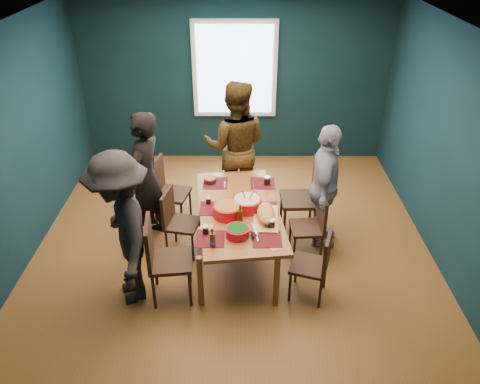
# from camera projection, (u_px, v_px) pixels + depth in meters

# --- Properties ---
(room) EXTENTS (5.01, 5.01, 2.71)m
(room) POSITION_uv_depth(u_px,v_px,m) (232.00, 137.00, 5.65)
(room) COLOR brown
(room) RESTS_ON ground
(dining_table) EXTENTS (1.13, 1.94, 0.70)m
(dining_table) POSITION_uv_depth(u_px,v_px,m) (239.00, 213.00, 5.54)
(dining_table) COLOR brown
(dining_table) RESTS_ON floor
(chair_left_far) EXTENTS (0.51, 0.51, 0.94)m
(chair_left_far) POSITION_uv_depth(u_px,v_px,m) (165.00, 187.00, 6.24)
(chair_left_far) COLOR #321F10
(chair_left_far) RESTS_ON floor
(chair_left_mid) EXTENTS (0.46, 0.46, 0.86)m
(chair_left_mid) POSITION_uv_depth(u_px,v_px,m) (176.00, 217.00, 5.70)
(chair_left_mid) COLOR #321F10
(chair_left_mid) RESTS_ON floor
(chair_left_near) EXTENTS (0.50, 0.50, 0.99)m
(chair_left_near) POSITION_uv_depth(u_px,v_px,m) (161.00, 255.00, 4.96)
(chair_left_near) COLOR #321F10
(chair_left_near) RESTS_ON floor
(chair_right_far) EXTENTS (0.48, 0.48, 1.04)m
(chair_right_far) POSITION_uv_depth(u_px,v_px,m) (307.00, 193.00, 6.01)
(chair_right_far) COLOR #321F10
(chair_right_far) RESTS_ON floor
(chair_right_mid) EXTENTS (0.41, 0.41, 0.85)m
(chair_right_mid) POSITION_uv_depth(u_px,v_px,m) (314.00, 222.00, 5.63)
(chair_right_mid) COLOR #321F10
(chair_right_mid) RESTS_ON floor
(chair_right_near) EXTENTS (0.48, 0.48, 0.85)m
(chair_right_near) POSITION_uv_depth(u_px,v_px,m) (317.00, 261.00, 5.00)
(chair_right_near) COLOR #321F10
(chair_right_near) RESTS_ON floor
(person_far_left) EXTENTS (0.58, 0.73, 1.74)m
(person_far_left) POSITION_uv_depth(u_px,v_px,m) (146.00, 179.00, 5.77)
(person_far_left) COLOR black
(person_far_left) RESTS_ON floor
(person_back) EXTENTS (0.96, 0.78, 1.85)m
(person_back) POSITION_uv_depth(u_px,v_px,m) (235.00, 146.00, 6.45)
(person_back) COLOR black
(person_back) RESTS_ON floor
(person_right) EXTENTS (0.57, 1.01, 1.62)m
(person_right) POSITION_uv_depth(u_px,v_px,m) (325.00, 187.00, 5.71)
(person_right) COLOR white
(person_right) RESTS_ON floor
(person_near_left) EXTENTS (1.02, 1.29, 1.76)m
(person_near_left) POSITION_uv_depth(u_px,v_px,m) (122.00, 230.00, 4.83)
(person_near_left) COLOR black
(person_near_left) RESTS_ON floor
(bowl_salad) EXTENTS (0.33, 0.33, 0.14)m
(bowl_salad) POSITION_uv_depth(u_px,v_px,m) (228.00, 210.00, 5.34)
(bowl_salad) COLOR red
(bowl_salad) RESTS_ON dining_table
(bowl_dumpling) EXTENTS (0.34, 0.34, 0.32)m
(bowl_dumpling) POSITION_uv_depth(u_px,v_px,m) (247.00, 203.00, 5.46)
(bowl_dumpling) COLOR red
(bowl_dumpling) RESTS_ON dining_table
(bowl_herbs) EXTENTS (0.26, 0.26, 0.11)m
(bowl_herbs) POSITION_uv_depth(u_px,v_px,m) (238.00, 232.00, 5.01)
(bowl_herbs) COLOR red
(bowl_herbs) RESTS_ON dining_table
(cutting_board) EXTENTS (0.34, 0.68, 0.15)m
(cutting_board) POSITION_uv_depth(u_px,v_px,m) (266.00, 215.00, 5.27)
(cutting_board) COLOR tan
(cutting_board) RESTS_ON dining_table
(small_bowl) EXTENTS (0.16, 0.16, 0.07)m
(small_bowl) POSITION_uv_depth(u_px,v_px,m) (210.00, 180.00, 6.02)
(small_bowl) COLOR black
(small_bowl) RESTS_ON dining_table
(beer_bottle_a) EXTENTS (0.06, 0.06, 0.23)m
(beer_bottle_a) POSITION_uv_depth(u_px,v_px,m) (213.00, 240.00, 4.84)
(beer_bottle_a) COLOR #43270C
(beer_bottle_a) RESTS_ON dining_table
(beer_bottle_b) EXTENTS (0.06, 0.06, 0.24)m
(beer_bottle_b) POSITION_uv_depth(u_px,v_px,m) (240.00, 217.00, 5.19)
(beer_bottle_b) COLOR #43270C
(beer_bottle_b) RESTS_ON dining_table
(cola_glass_a) EXTENTS (0.07, 0.07, 0.10)m
(cola_glass_a) POSITION_uv_depth(u_px,v_px,m) (206.00, 230.00, 5.05)
(cola_glass_a) COLOR black
(cola_glass_a) RESTS_ON dining_table
(cola_glass_b) EXTENTS (0.08, 0.08, 0.11)m
(cola_glass_b) POSITION_uv_depth(u_px,v_px,m) (272.00, 223.00, 5.13)
(cola_glass_b) COLOR black
(cola_glass_b) RESTS_ON dining_table
(cola_glass_c) EXTENTS (0.08, 0.08, 0.12)m
(cola_glass_c) POSITION_uv_depth(u_px,v_px,m) (267.00, 180.00, 5.96)
(cola_glass_c) COLOR black
(cola_glass_c) RESTS_ON dining_table
(cola_glass_d) EXTENTS (0.06, 0.06, 0.09)m
(cola_glass_d) POSITION_uv_depth(u_px,v_px,m) (208.00, 200.00, 5.57)
(cola_glass_d) COLOR black
(cola_glass_d) RESTS_ON dining_table
(napkin_a) EXTENTS (0.17, 0.17, 0.00)m
(napkin_a) POSITION_uv_depth(u_px,v_px,m) (270.00, 207.00, 5.52)
(napkin_a) COLOR #E56C60
(napkin_a) RESTS_ON dining_table
(napkin_b) EXTENTS (0.18, 0.18, 0.00)m
(napkin_b) POSITION_uv_depth(u_px,v_px,m) (206.00, 227.00, 5.18)
(napkin_b) COLOR #E56C60
(napkin_b) RESTS_ON dining_table
(napkin_c) EXTENTS (0.17, 0.17, 0.00)m
(napkin_c) POSITION_uv_depth(u_px,v_px,m) (275.00, 247.00, 4.87)
(napkin_c) COLOR #E56C60
(napkin_c) RESTS_ON dining_table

